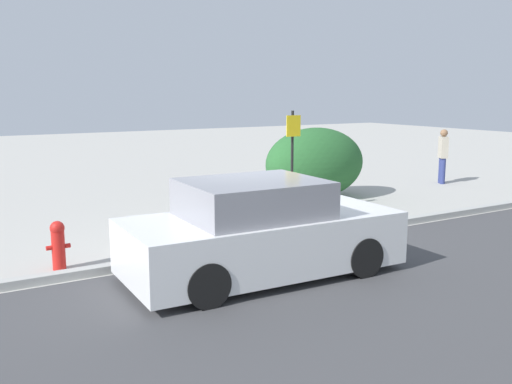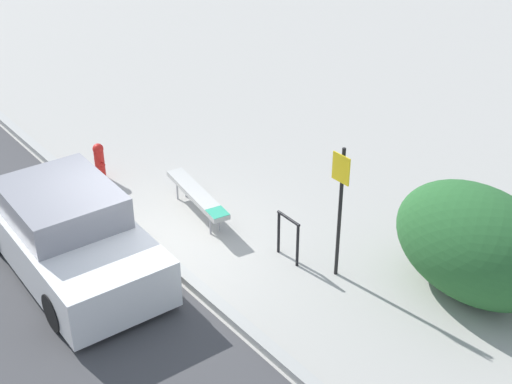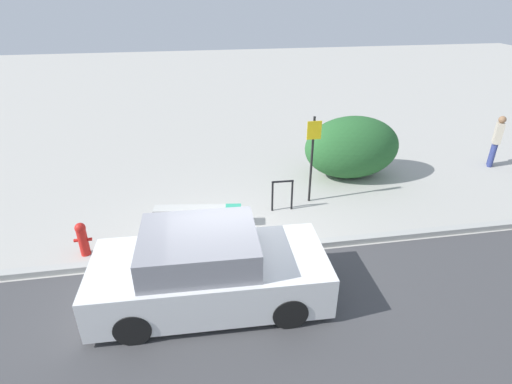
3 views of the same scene
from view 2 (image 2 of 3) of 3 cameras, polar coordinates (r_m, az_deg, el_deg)
name	(u,v)px [view 2 (image 2 of 3)]	position (r m, az deg, el deg)	size (l,w,h in m)	color
ground_plane	(154,252)	(12.41, -8.16, -4.80)	(60.00, 60.00, 0.00)	#ADAAA3
curb	(154,249)	(12.38, -8.18, -4.56)	(60.00, 0.20, 0.13)	#A8A8A3
bench	(197,195)	(13.14, -4.73, -0.21)	(2.06, 0.61, 0.50)	#99999E
bike_rack	(288,234)	(11.87, 2.59, -3.35)	(0.55, 0.06, 0.83)	black
sign_post	(340,201)	(11.10, 6.74, -0.76)	(0.36, 0.08, 2.30)	black
fire_hydrant	(99,160)	(14.73, -12.42, 2.53)	(0.36, 0.22, 0.77)	red
shrub_hedge	(475,244)	(11.39, 17.15, -3.97)	(2.79, 1.78, 1.81)	#28602D
parked_car_near	(68,234)	(11.97, -14.79, -3.25)	(4.13, 1.90, 1.45)	black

